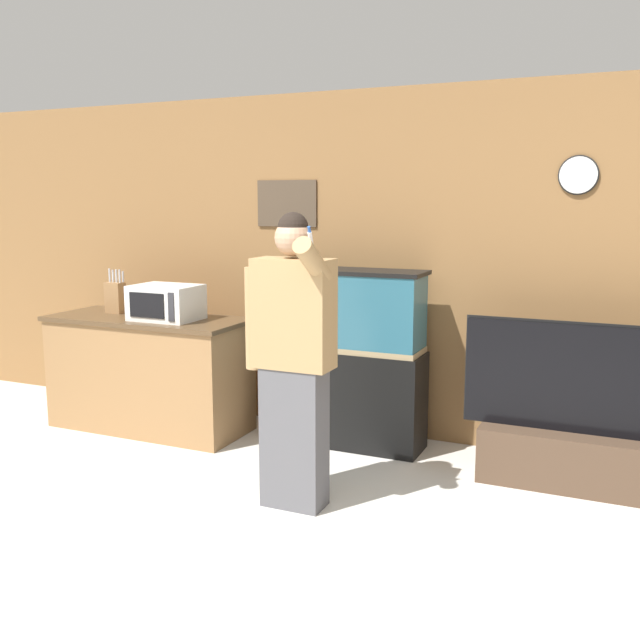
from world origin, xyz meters
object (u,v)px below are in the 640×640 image
Objects in this scene: knife_block at (115,297)px; aquarium_on_stand at (347,358)px; microwave at (166,302)px; counter_island at (150,373)px; person_standing at (292,357)px; tv_on_stand at (591,441)px.

knife_block is 0.27× the size of aquarium_on_stand.
counter_island is at bearing 168.83° from microwave.
knife_block is (-0.57, 0.11, -0.00)m from microwave.
aquarium_on_stand is 0.75× the size of person_standing.
knife_block is at bearing -179.23° from tv_on_stand.
microwave is at bearing -11.17° from counter_island.
microwave is 3.15m from tv_on_stand.
knife_block is at bearing -173.96° from aquarium_on_stand.
tv_on_stand is at bearing 2.96° from microwave.
microwave reaches higher than tv_on_stand.
knife_block is (-0.36, 0.07, 0.58)m from counter_island.
knife_block is 3.71m from tv_on_stand.
microwave is 1.44m from aquarium_on_stand.
aquarium_on_stand is 1.17m from person_standing.
counter_island is 1.94m from person_standing.
microwave is 0.29× the size of person_standing.
knife_block is 0.22× the size of tv_on_stand.
microwave is 1.38× the size of knife_block.
tv_on_stand is at bearing 2.05° from counter_island.
tv_on_stand is 0.94× the size of person_standing.
aquarium_on_stand is (1.36, 0.31, -0.37)m from microwave.
counter_island is 3.28m from tv_on_stand.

